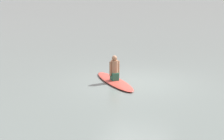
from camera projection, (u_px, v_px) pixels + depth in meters
ground_plane at (136, 82)px, 12.47m from camera, size 400.00×400.00×0.00m
surfboard at (114, 81)px, 12.42m from camera, size 2.40×2.53×0.09m
person_paddler at (114, 69)px, 12.31m from camera, size 0.38×0.38×0.90m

